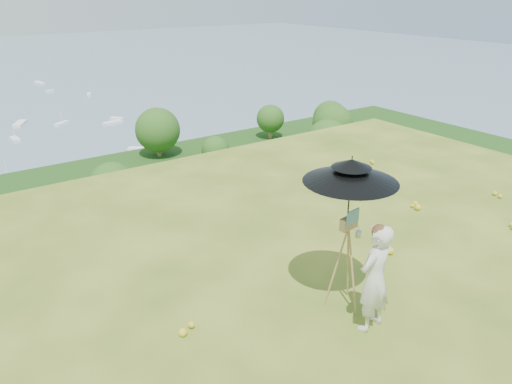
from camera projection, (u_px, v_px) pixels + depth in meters
ground at (397, 249)px, 9.20m from camera, size 14.00×14.00×0.00m
forest_slope at (70, 371)px, 46.80m from camera, size 140.00×56.00×22.00m
shoreline_tier at (4, 259)px, 79.76m from camera, size 170.00×28.00×8.00m
slope_trees at (46, 239)px, 41.43m from camera, size 110.00×50.00×6.00m
wildflowers at (387, 241)px, 9.36m from camera, size 10.00×10.50×0.12m
painter at (375, 278)px, 6.79m from camera, size 0.64×0.47×1.61m
field_easel at (346, 259)px, 7.28m from camera, size 0.68×0.68×1.60m
sun_umbrella at (350, 192)px, 6.90m from camera, size 1.40×1.40×1.05m
painter_cap at (380, 228)px, 6.50m from camera, size 0.23×0.26×0.10m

